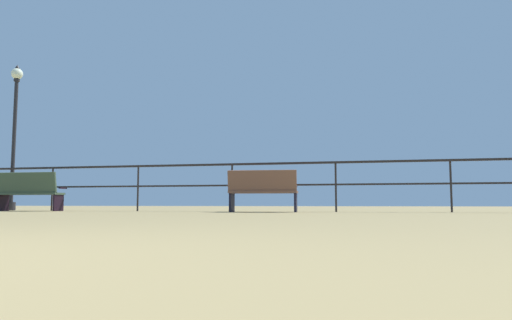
# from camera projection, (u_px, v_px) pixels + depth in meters

# --- Properties ---
(pier_railing) EXTENTS (21.66, 0.05, 1.12)m
(pier_railing) POSITION_uv_depth(u_px,v_px,m) (283.00, 175.00, 10.82)
(pier_railing) COLOR black
(pier_railing) RESTS_ON ground_plane
(bench_far_left) EXTENTS (1.61, 0.66, 0.93)m
(bench_far_left) POSITION_uv_depth(u_px,v_px,m) (29.00, 190.00, 11.50)
(bench_far_left) COLOR #374A36
(bench_far_left) RESTS_ON ground_plane
(bench_near_left) EXTENTS (1.51, 0.79, 0.89)m
(bench_near_left) POSITION_uv_depth(u_px,v_px,m) (263.00, 190.00, 10.18)
(bench_near_left) COLOR brown
(bench_near_left) RESTS_ON ground_plane
(lamppost_left) EXTENTS (0.30, 0.30, 3.97)m
(lamppost_left) POSITION_uv_depth(u_px,v_px,m) (15.00, 123.00, 12.81)
(lamppost_left) COLOR black
(lamppost_left) RESTS_ON ground_plane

